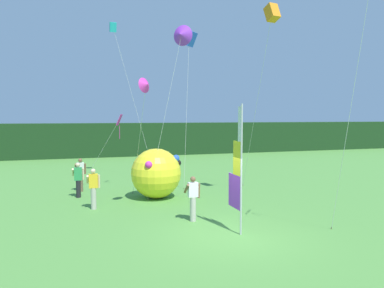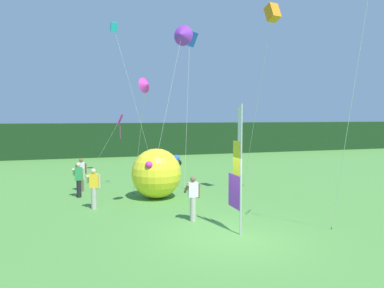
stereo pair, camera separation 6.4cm
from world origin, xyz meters
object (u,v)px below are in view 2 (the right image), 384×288
person_mid_field (94,188)px  kite_orange_box_4 (272,14)px  person_far_left (193,197)px  kite_magenta_delta_1 (146,86)px  kite_purple_delta_0 (182,35)px  kite_blue_box_2 (190,39)px  kite_magenta_diamond_5 (118,124)px  person_near_banner (81,174)px  inflatable_balloon (157,173)px  kite_cyan_box_6 (114,29)px  banner_flag (237,171)px  person_far_right (79,179)px

person_mid_field → kite_orange_box_4: (7.62, -1.04, 7.40)m
person_mid_field → person_far_left: size_ratio=1.02×
kite_magenta_delta_1 → kite_orange_box_4: (5.61, 0.23, 3.26)m
kite_purple_delta_0 → kite_blue_box_2: (1.46, 3.60, 0.67)m
person_far_left → kite_magenta_delta_1: (-1.42, 1.61, 4.17)m
person_mid_field → kite_magenta_diamond_5: kite_magenta_diamond_5 is taller
kite_purple_delta_0 → person_near_banner: bearing=144.1°
person_near_banner → kite_blue_box_2: bearing=3.4°
kite_magenta_delta_1 → kite_magenta_diamond_5: size_ratio=1.36×
person_near_banner → kite_blue_box_2: size_ratio=0.20×
person_mid_field → kite_magenta_diamond_5: size_ratio=0.43×
inflatable_balloon → kite_magenta_delta_1: 4.71m
kite_purple_delta_0 → kite_cyan_box_6: 7.32m
person_mid_field → kite_orange_box_4: bearing=-7.8°
kite_purple_delta_0 → kite_cyan_box_6: (-2.38, 6.72, 1.65)m
kite_magenta_delta_1 → kite_cyan_box_6: (-0.39, 8.64, 4.11)m
kite_blue_box_2 → person_mid_field: bearing=-142.1°
person_far_left → kite_magenta_diamond_5: bearing=104.9°
person_mid_field → kite_orange_box_4: 10.68m
person_mid_field → inflatable_balloon: bearing=23.2°
kite_magenta_diamond_5 → inflatable_balloon: bearing=-65.9°
banner_flag → kite_purple_delta_0: kite_purple_delta_0 is taller
banner_flag → person_mid_field: bearing=134.6°
inflatable_balloon → kite_blue_box_2: size_ratio=0.28×
banner_flag → kite_orange_box_4: 7.84m
banner_flag → kite_magenta_delta_1: (-2.44, 3.26, 3.01)m
person_far_right → inflatable_balloon: size_ratio=0.69×
inflatable_balloon → person_mid_field: bearing=-156.8°
banner_flag → kite_blue_box_2: bearing=83.4°
person_far_left → inflatable_balloon: inflatable_balloon is taller
kite_magenta_delta_1 → kite_blue_box_2: bearing=58.0°
person_near_banner → kite_orange_box_4: 12.04m
kite_purple_delta_0 → kite_orange_box_4: bearing=-25.1°
person_far_left → kite_blue_box_2: size_ratio=0.19×
person_far_left → kite_orange_box_4: size_ratio=0.19×
banner_flag → person_near_banner: banner_flag is taller
kite_purple_delta_0 → kite_magenta_delta_1: size_ratio=1.48×
person_near_banner → kite_magenta_diamond_5: bearing=16.5°
kite_blue_box_2 → kite_magenta_diamond_5: kite_blue_box_2 is taller
banner_flag → person_mid_field: 6.45m
kite_orange_box_4 → kite_cyan_box_6: kite_cyan_box_6 is taller
kite_cyan_box_6 → kite_magenta_diamond_5: bearing=-93.0°
kite_purple_delta_0 → person_far_right: bearing=158.4°
person_far_left → person_far_right: (-4.03, 5.36, 0.00)m
person_near_banner → kite_magenta_delta_1: 7.08m
kite_blue_box_2 → kite_cyan_box_6: (-3.84, 3.12, 0.98)m
kite_purple_delta_0 → kite_cyan_box_6: bearing=109.5°
banner_flag → person_near_banner: 9.83m
kite_cyan_box_6 → kite_purple_delta_0: bearing=-70.5°
kite_magenta_delta_1 → person_far_left: bearing=-48.7°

